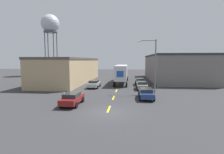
% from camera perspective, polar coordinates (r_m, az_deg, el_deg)
% --- Properties ---
extents(ground_plane, '(160.00, 160.00, 0.00)m').
position_cam_1_polar(ground_plane, '(17.37, -1.49, -11.46)').
color(ground_plane, '#333335').
extents(road_centerline, '(0.20, 13.50, 0.01)m').
position_cam_1_polar(road_centerline, '(23.80, 0.49, -6.77)').
color(road_centerline, yellow).
rests_on(road_centerline, ground_plane).
extents(warehouse_left, '(8.44, 25.84, 5.59)m').
position_cam_1_polar(warehouse_left, '(42.08, -13.26, 2.28)').
color(warehouse_left, tan).
rests_on(warehouse_left, ground_plane).
extents(warehouse_right, '(13.05, 24.79, 6.41)m').
position_cam_1_polar(warehouse_right, '(47.43, 19.93, 2.94)').
color(warehouse_right, slate).
rests_on(warehouse_right, ground_plane).
extents(semi_truck, '(2.68, 13.66, 4.00)m').
position_cam_1_polar(semi_truck, '(38.47, 3.20, 1.51)').
color(semi_truck, '#B21919').
rests_on(semi_truck, ground_plane).
extents(parked_car_left_far, '(1.92, 4.34, 1.39)m').
position_cam_1_polar(parked_car_left_far, '(32.38, -5.88, -2.19)').
color(parked_car_left_far, '#B2B2B7').
rests_on(parked_car_left_far, ground_plane).
extents(parked_car_left_near, '(1.92, 4.34, 1.39)m').
position_cam_1_polar(parked_car_left_near, '(20.47, -12.84, -6.82)').
color(parked_car_left_near, maroon).
rests_on(parked_car_left_near, ground_plane).
extents(parked_car_right_mid, '(1.92, 4.34, 1.39)m').
position_cam_1_polar(parked_car_right_mid, '(30.92, 9.74, -2.60)').
color(parked_car_right_mid, tan).
rests_on(parked_car_right_mid, ground_plane).
extents(parked_car_right_near, '(1.92, 4.34, 1.39)m').
position_cam_1_polar(parked_car_right_near, '(23.49, 11.09, -5.20)').
color(parked_car_right_near, navy).
rests_on(parked_car_right_near, ground_plane).
extents(parked_car_right_far, '(1.92, 4.34, 1.39)m').
position_cam_1_polar(parked_car_right_far, '(36.17, 9.13, -1.42)').
color(parked_car_right_far, '#2D5B38').
rests_on(parked_car_right_far, ground_plane).
extents(water_tower, '(5.91, 5.91, 20.04)m').
position_cam_1_polar(water_tower, '(63.39, -19.53, 15.87)').
color(water_tower, '#47474C').
rests_on(water_tower, ground_plane).
extents(street_lamp, '(2.86, 0.32, 8.18)m').
position_cam_1_polar(street_lamp, '(27.35, 13.30, 4.74)').
color(street_lamp, slate).
rests_on(street_lamp, ground_plane).
extents(fire_hydrant, '(0.22, 0.22, 0.97)m').
position_cam_1_polar(fire_hydrant, '(23.11, -15.35, -6.13)').
color(fire_hydrant, silver).
rests_on(fire_hydrant, ground_plane).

